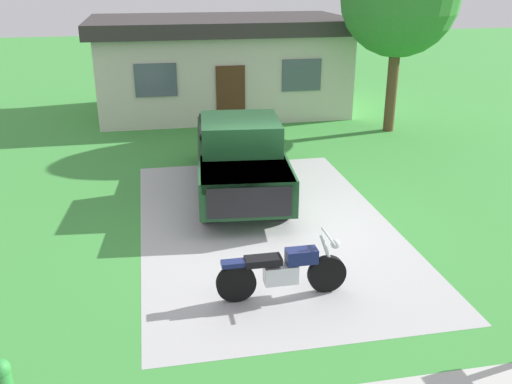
{
  "coord_description": "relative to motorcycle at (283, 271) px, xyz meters",
  "views": [
    {
      "loc": [
        -2.29,
        -10.67,
        5.08
      ],
      "look_at": [
        -0.28,
        -0.29,
        0.9
      ],
      "focal_mm": 39.25,
      "sensor_mm": 36.0,
      "label": 1
    }
  ],
  "objects": [
    {
      "name": "motorcycle",
      "position": [
        0.0,
        0.0,
        0.0
      ],
      "size": [
        2.21,
        0.7,
        1.09
      ],
      "color": "black",
      "rests_on": "ground"
    },
    {
      "name": "driveway_pad",
      "position": [
        0.31,
        2.79,
        -0.47
      ],
      "size": [
        5.3,
        8.53,
        0.01
      ],
      "primitive_type": "cube",
      "color": "#B1B1B1",
      "rests_on": "ground"
    },
    {
      "name": "neighbor_house",
      "position": [
        0.82,
        13.68,
        1.32
      ],
      "size": [
        9.6,
        5.6,
        3.5
      ],
      "color": "beige",
      "rests_on": "ground"
    },
    {
      "name": "ground_plane",
      "position": [
        0.31,
        2.79,
        -0.47
      ],
      "size": [
        80.0,
        80.0,
        0.0
      ],
      "primitive_type": "plane",
      "color": "green"
    },
    {
      "name": "pickup_truck",
      "position": [
        0.1,
        5.06,
        0.48
      ],
      "size": [
        2.51,
        5.78,
        1.9
      ],
      "color": "black",
      "rests_on": "ground"
    }
  ]
}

